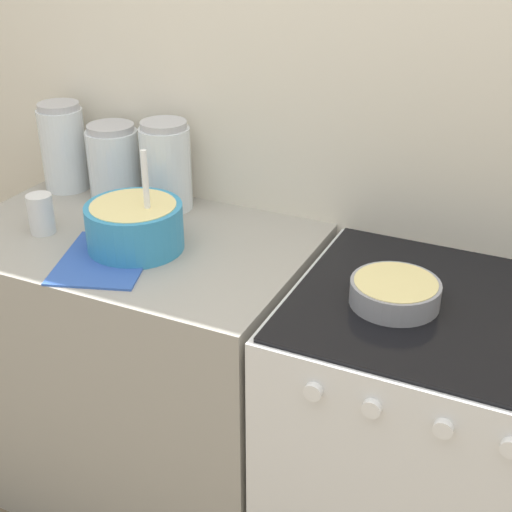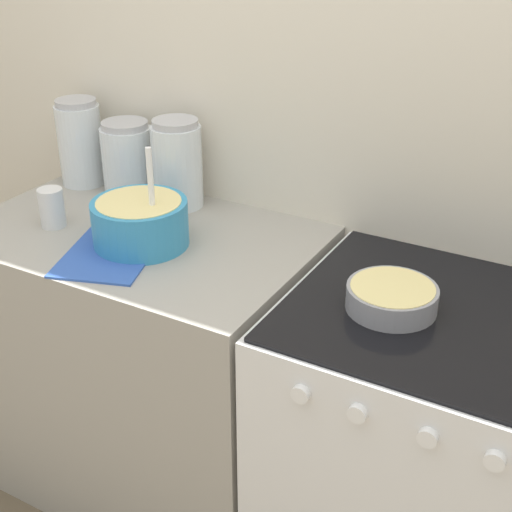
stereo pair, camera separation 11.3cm
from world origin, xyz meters
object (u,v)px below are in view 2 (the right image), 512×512
at_px(mixing_bowl, 140,220).
at_px(storage_jar_left, 81,148).
at_px(storage_jar_middle, 128,164).
at_px(stove, 423,462).
at_px(baking_pan, 392,297).
at_px(tin_can, 52,208).
at_px(storage_jar_right, 177,169).

relative_size(mixing_bowl, storage_jar_left, 1.02).
xyz_separation_m(mixing_bowl, storage_jar_middle, (-0.25, 0.27, 0.03)).
bearing_deg(stove, baking_pan, -160.45).
height_order(baking_pan, tin_can, tin_can).
bearing_deg(tin_can, storage_jar_right, 53.20).
relative_size(mixing_bowl, storage_jar_middle, 1.21).
bearing_deg(tin_can, stove, 4.10).
bearing_deg(baking_pan, mixing_bowl, -179.03).
xyz_separation_m(baking_pan, storage_jar_middle, (-0.95, 0.26, 0.07)).
height_order(mixing_bowl, storage_jar_middle, mixing_bowl).
xyz_separation_m(storage_jar_left, storage_jar_right, (0.37, -0.00, -0.00)).
bearing_deg(storage_jar_right, storage_jar_left, 180.00).
xyz_separation_m(storage_jar_middle, tin_can, (-0.04, -0.30, -0.04)).
bearing_deg(stove, mixing_bowl, -176.36).
bearing_deg(stove, tin_can, -175.90).
xyz_separation_m(baking_pan, storage_jar_right, (-0.77, 0.26, 0.08)).
height_order(storage_jar_left, tin_can, storage_jar_left).
distance_m(stove, tin_can, 1.22).
distance_m(stove, storage_jar_middle, 1.22).
bearing_deg(tin_can, mixing_bowl, 5.37).
relative_size(mixing_bowl, baking_pan, 1.35).
bearing_deg(storage_jar_left, stove, -9.99).
bearing_deg(stove, storage_jar_right, 165.91).
relative_size(baking_pan, storage_jar_right, 0.78).
height_order(stove, mixing_bowl, mixing_bowl).
xyz_separation_m(mixing_bowl, baking_pan, (0.70, 0.01, -0.04)).
xyz_separation_m(storage_jar_left, storage_jar_middle, (0.19, 0.00, -0.02)).
xyz_separation_m(mixing_bowl, storage_jar_left, (-0.44, 0.27, 0.05)).
xyz_separation_m(baking_pan, storage_jar_left, (-1.14, 0.26, 0.09)).
height_order(baking_pan, storage_jar_right, storage_jar_right).
xyz_separation_m(stove, baking_pan, (-0.11, -0.04, 0.48)).
relative_size(stove, tin_can, 7.96).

